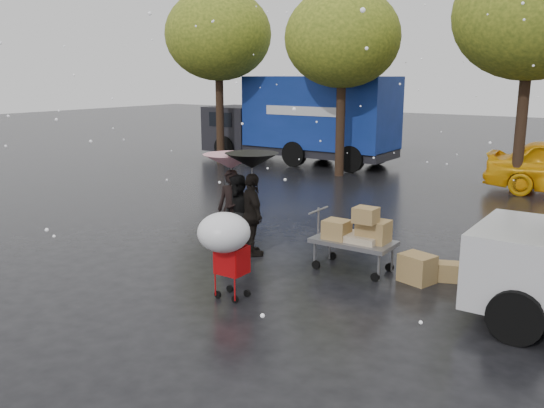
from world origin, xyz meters
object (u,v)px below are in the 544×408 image
Objects in this scene: person_pink at (232,210)px; shopping_cart at (225,237)px; vendor_cart at (357,233)px; person_black at (252,215)px; blue_truck at (303,120)px.

shopping_cart is at bearing -70.90° from person_pink.
shopping_cart is (-1.10, -2.48, 0.34)m from vendor_cart.
person_black is at bearing -27.59° from person_pink.
person_black is 12.78m from blue_truck.
person_black reaches higher than vendor_cart.
person_pink is 2.85m from shopping_cart.
blue_truck is at bearing 116.78° from shopping_cart.
person_pink is 2.79m from vendor_cart.
person_black is at bearing -172.11° from vendor_cart.
shopping_cart is at bearing -63.22° from blue_truck.
person_pink is 0.20× the size of blue_truck.
person_black is 1.14× the size of shopping_cart.
person_black is (0.61, -0.11, -0.00)m from person_pink.
blue_truck reaches higher than vendor_cart.
person_black is 2.44m from shopping_cart.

